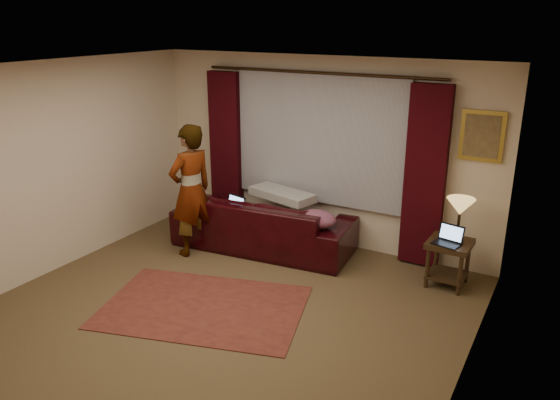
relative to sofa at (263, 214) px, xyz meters
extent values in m
cube|color=brown|center=(0.53, -1.86, -0.50)|extent=(5.00, 5.00, 0.01)
cube|color=silver|center=(0.53, -1.86, 2.10)|extent=(5.00, 5.00, 0.02)
cube|color=beige|center=(0.53, 0.64, 0.80)|extent=(5.00, 0.02, 2.60)
cube|color=beige|center=(-1.97, -1.86, 0.80)|extent=(0.02, 5.00, 2.60)
cube|color=beige|center=(3.03, -1.86, 0.80)|extent=(0.02, 5.00, 2.60)
cube|color=#96969E|center=(0.53, 0.58, 1.00)|extent=(2.50, 0.05, 1.80)
cube|color=black|center=(-0.97, 0.53, 0.68)|extent=(0.50, 0.14, 2.30)
cube|color=black|center=(2.03, 0.53, 0.68)|extent=(0.50, 0.14, 2.30)
cylinder|color=black|center=(0.53, 0.53, 1.88)|extent=(0.04, 0.04, 3.40)
cube|color=#B69437|center=(2.63, 0.61, 1.25)|extent=(0.50, 0.04, 0.60)
imported|color=black|center=(0.00, 0.00, 0.00)|extent=(2.56, 1.30, 1.00)
cube|color=#A09D98|center=(0.15, 0.24, 0.51)|extent=(1.01, 0.60, 0.11)
ellipsoid|color=#7C3F55|center=(0.86, -0.09, 0.11)|extent=(0.58, 0.49, 0.22)
cube|color=maroon|center=(0.27, -1.75, -0.49)|extent=(2.52, 2.02, 0.01)
cube|color=black|center=(2.49, 0.12, -0.21)|extent=(0.50, 0.50, 0.57)
imported|color=#A09D98|center=(-0.74, -0.61, 0.39)|extent=(0.65, 0.65, 1.78)
camera|label=1|loc=(3.66, -6.02, 2.59)|focal=35.00mm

